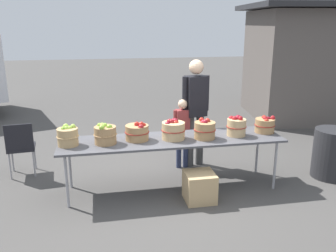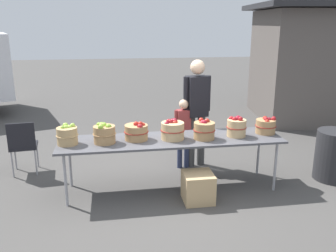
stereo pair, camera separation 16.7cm
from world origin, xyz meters
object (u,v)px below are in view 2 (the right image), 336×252
market_table (171,141)px  produce_crate (198,187)px  apple_basket_green_1 (104,134)px  apple_basket_red_2 (204,130)px  apple_basket_red_4 (266,126)px  apple_basket_green_0 (67,135)px  apple_basket_red_1 (173,130)px  apple_basket_red_3 (236,127)px  apple_basket_red_0 (136,132)px  folding_chair (23,143)px  trash_barrel (335,155)px  child_customer (183,128)px  vendor_adult (197,105)px

market_table → produce_crate: 0.74m
apple_basket_green_1 → apple_basket_red_2: size_ratio=1.00×
apple_basket_red_2 → apple_basket_red_4: bearing=6.8°
apple_basket_green_0 → produce_crate: size_ratio=0.74×
apple_basket_red_1 → apple_basket_red_3: apple_basket_red_3 is taller
market_table → apple_basket_green_1: apple_basket_green_1 is taller
apple_basket_red_0 → folding_chair: 1.93m
apple_basket_red_0 → trash_barrel: bearing=-2.0°
apple_basket_green_0 → apple_basket_red_1: apple_basket_red_1 is taller
child_customer → folding_chair: (-2.51, 0.13, -0.16)m
apple_basket_red_0 → apple_basket_red_3: (1.41, -0.06, 0.02)m
market_table → produce_crate: market_table is taller
apple_basket_green_1 → folding_chair: 1.61m
market_table → produce_crate: size_ratio=7.88×
apple_basket_green_1 → apple_basket_red_2: 1.36m
apple_basket_red_3 → child_customer: 1.00m
trash_barrel → vendor_adult: bearing=156.1°
apple_basket_red_4 → folding_chair: bearing=167.0°
apple_basket_green_0 → apple_basket_red_4: 2.80m
apple_basket_red_1 → vendor_adult: 0.98m
apple_basket_green_0 → apple_basket_red_4: apple_basket_green_0 is taller
apple_basket_green_1 → child_customer: size_ratio=0.27×
apple_basket_red_2 → apple_basket_red_3: 0.49m
trash_barrel → produce_crate: bearing=-170.5°
folding_chair → produce_crate: size_ratio=2.19×
apple_basket_red_0 → apple_basket_red_2: (0.93, -0.11, 0.01)m
market_table → apple_basket_red_3: bearing=-1.3°
apple_basket_red_2 → trash_barrel: bearing=0.1°
child_customer → trash_barrel: (2.17, -0.81, -0.29)m
child_customer → produce_crate: child_customer is taller
apple_basket_green_0 → vendor_adult: size_ratio=0.17×
vendor_adult → apple_basket_green_0: bearing=12.6°
apple_basket_red_2 → vendor_adult: (0.10, 0.87, 0.15)m
child_customer → trash_barrel: bearing=156.2°
apple_basket_green_1 → apple_basket_red_3: 1.85m
apple_basket_red_2 → produce_crate: (-0.16, -0.37, -0.68)m
apple_basket_green_1 → apple_basket_red_3: (1.85, 0.01, 0.01)m
apple_basket_red_3 → market_table: bearing=178.7°
apple_basket_red_4 → vendor_adult: 1.15m
apple_basket_red_3 → vendor_adult: vendor_adult is taller
apple_basket_red_1 → produce_crate: 0.85m
apple_basket_red_1 → folding_chair: bearing=158.0°
apple_basket_red_4 → trash_barrel: apple_basket_red_4 is taller
apple_basket_red_1 → apple_basket_red_4: apple_basket_red_1 is taller
apple_basket_red_3 → apple_basket_red_4: size_ratio=0.98×
apple_basket_green_1 → apple_basket_red_3: bearing=0.4°
apple_basket_red_0 → child_customer: 1.09m
apple_basket_green_0 → apple_basket_red_2: size_ratio=0.94×
apple_basket_red_1 → trash_barrel: size_ratio=0.44×
produce_crate → apple_basket_red_0: bearing=148.4°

